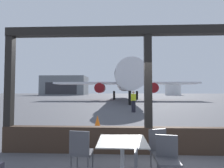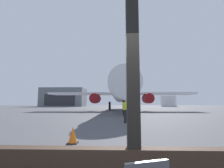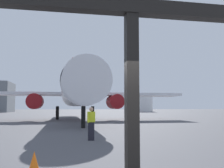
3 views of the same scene
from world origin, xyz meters
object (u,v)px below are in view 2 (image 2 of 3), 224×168
(fuel_storage_tank, at_px, (168,101))
(ground_crew_worker, at_px, (126,110))
(traffic_cone, at_px, (73,135))
(distant_hangar, at_px, (64,97))
(airplane, at_px, (121,92))

(fuel_storage_tank, bearing_deg, ground_crew_worker, -109.30)
(traffic_cone, relative_size, fuel_storage_tank, 0.08)
(ground_crew_worker, xyz_separation_m, fuel_storage_tank, (24.64, 70.38, 1.68))
(traffic_cone, relative_size, distant_hangar, 0.03)
(traffic_cone, bearing_deg, fuel_storage_tank, 70.70)
(airplane, xyz_separation_m, ground_crew_worker, (-0.18, -20.48, -2.78))
(ground_crew_worker, height_order, traffic_cone, ground_crew_worker)
(ground_crew_worker, distance_m, traffic_cone, 6.73)
(airplane, distance_m, fuel_storage_tank, 55.59)
(distant_hangar, xyz_separation_m, fuel_storage_tank, (52.74, -1.76, -2.05))
(airplane, relative_size, ground_crew_worker, 19.00)
(fuel_storage_tank, bearing_deg, traffic_cone, -109.30)
(airplane, distance_m, traffic_cone, 27.12)
(ground_crew_worker, distance_m, fuel_storage_tank, 74.59)
(ground_crew_worker, height_order, fuel_storage_tank, fuel_storage_tank)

